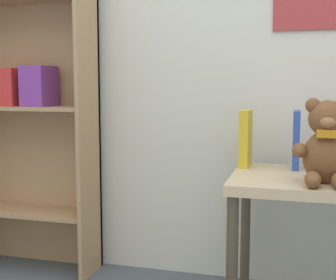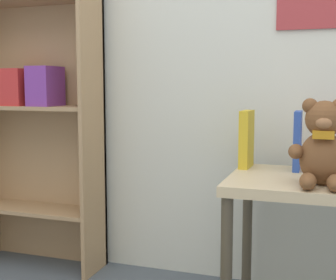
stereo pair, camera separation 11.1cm
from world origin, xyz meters
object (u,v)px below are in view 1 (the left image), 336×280
object	(u,v)px
book_standing_yellow	(246,139)
book_standing_blue	(296,140)
teddy_bear	(326,145)
display_table	(323,199)
bookshelf_side	(30,89)

from	to	relation	value
book_standing_yellow	book_standing_blue	world-z (taller)	same
teddy_bear	book_standing_yellow	xyz separation A→B (m)	(-0.29, 0.26, -0.02)
display_table	book_standing_yellow	xyz separation A→B (m)	(-0.29, 0.15, 0.19)
teddy_bear	book_standing_yellow	distance (m)	0.39
display_table	book_standing_yellow	world-z (taller)	book_standing_yellow
book_standing_yellow	book_standing_blue	size ratio (longest dim) A/B	1.00
teddy_bear	display_table	bearing A→B (deg)	88.85
display_table	bookshelf_side	bearing A→B (deg)	170.27
book_standing_yellow	book_standing_blue	bearing A→B (deg)	3.20
bookshelf_side	teddy_bear	xyz separation A→B (m)	(1.30, -0.34, -0.18)
bookshelf_side	book_standing_yellow	xyz separation A→B (m)	(1.01, -0.08, -0.19)
bookshelf_side	book_standing_blue	world-z (taller)	bookshelf_side
bookshelf_side	book_standing_yellow	world-z (taller)	bookshelf_side
bookshelf_side	display_table	distance (m)	1.38
bookshelf_side	teddy_bear	bearing A→B (deg)	-14.58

